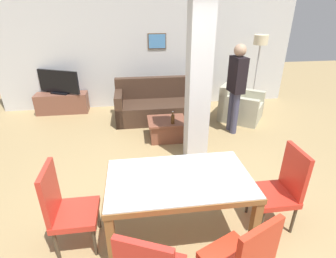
{
  "coord_description": "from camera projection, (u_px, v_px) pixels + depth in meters",
  "views": [
    {
      "loc": [
        -0.42,
        -2.22,
        2.43
      ],
      "look_at": [
        0.0,
        0.86,
        0.92
      ],
      "focal_mm": 28.0,
      "sensor_mm": 36.0,
      "label": 1
    }
  ],
  "objects": [
    {
      "name": "armchair",
      "position": [
        240.0,
        107.0,
        5.96
      ],
      "size": [
        1.16,
        1.15,
        0.8
      ],
      "rotation": [
        0.0,
        0.0,
        4.08
      ],
      "color": "#B4B29A",
      "rests_on": "ground_plane"
    },
    {
      "name": "back_wall",
      "position": [
        149.0,
        52.0,
        6.37
      ],
      "size": [
        7.2,
        0.09,
        2.7
      ],
      "color": "silver",
      "rests_on": "ground_plane"
    },
    {
      "name": "dining_table",
      "position": [
        179.0,
        190.0,
        2.82
      ],
      "size": [
        1.53,
        0.89,
        0.77
      ],
      "color": "brown",
      "rests_on": "ground_plane"
    },
    {
      "name": "tv_stand",
      "position": [
        62.0,
        103.0,
        6.34
      ],
      "size": [
        1.19,
        0.4,
        0.48
      ],
      "color": "brown",
      "rests_on": "ground_plane"
    },
    {
      "name": "divider_pillar",
      "position": [
        198.0,
        82.0,
        3.97
      ],
      "size": [
        0.33,
        0.35,
        2.7
      ],
      "color": "silver",
      "rests_on": "ground_plane"
    },
    {
      "name": "standing_person",
      "position": [
        236.0,
        83.0,
        5.05
      ],
      "size": [
        0.26,
        0.4,
        1.76
      ],
      "rotation": [
        0.0,
        0.0,
        -4.61
      ],
      "color": "#43445E",
      "rests_on": "ground_plane"
    },
    {
      "name": "bottle",
      "position": [
        173.0,
        119.0,
        4.84
      ],
      "size": [
        0.07,
        0.07,
        0.24
      ],
      "color": "#4C2D14",
      "rests_on": "coffee_table"
    },
    {
      "name": "coffee_table",
      "position": [
        167.0,
        129.0,
        5.11
      ],
      "size": [
        0.73,
        0.59,
        0.4
      ],
      "color": "brown",
      "rests_on": "ground_plane"
    },
    {
      "name": "dining_chair_head_right",
      "position": [
        282.0,
        186.0,
        3.0
      ],
      "size": [
        0.46,
        0.46,
        1.0
      ],
      "rotation": [
        0.0,
        0.0,
        1.57
      ],
      "color": "red",
      "rests_on": "ground_plane"
    },
    {
      "name": "dining_chair_head_left",
      "position": [
        65.0,
        206.0,
        2.71
      ],
      "size": [
        0.46,
        0.46,
        1.0
      ],
      "rotation": [
        0.0,
        0.0,
        -1.57
      ],
      "color": "red",
      "rests_on": "ground_plane"
    },
    {
      "name": "ground_plane",
      "position": [
        178.0,
        231.0,
        3.08
      ],
      "size": [
        18.0,
        18.0,
        0.0
      ],
      "primitive_type": "plane",
      "color": "#A28859"
    },
    {
      "name": "sofa",
      "position": [
        160.0,
        106.0,
        5.98
      ],
      "size": [
        1.98,
        0.88,
        0.9
      ],
      "rotation": [
        0.0,
        0.0,
        3.14
      ],
      "color": "#412C20",
      "rests_on": "ground_plane"
    },
    {
      "name": "tv_screen",
      "position": [
        59.0,
        82.0,
        6.12
      ],
      "size": [
        0.98,
        0.48,
        0.56
      ],
      "rotation": [
        0.0,
        0.0,
        2.71
      ],
      "color": "black",
      "rests_on": "tv_stand"
    },
    {
      "name": "floor_lamp",
      "position": [
        260.0,
        47.0,
        6.14
      ],
      "size": [
        0.32,
        0.32,
        1.76
      ],
      "color": "#B7B7BC",
      "rests_on": "ground_plane"
    }
  ]
}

